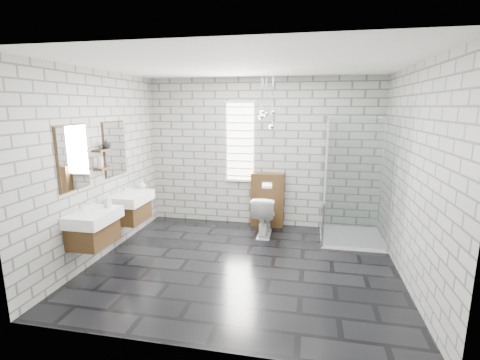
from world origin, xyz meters
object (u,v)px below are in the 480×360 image
(vanity_right, at_px, (129,199))
(cistern_panel, at_px, (267,200))
(toilet, at_px, (264,215))
(vanity_left, at_px, (91,218))
(shower_enclosure, at_px, (347,212))

(vanity_right, bearing_deg, cistern_panel, 33.07)
(cistern_panel, height_order, toilet, cistern_panel)
(vanity_left, distance_m, toilet, 2.78)
(cistern_panel, bearing_deg, shower_enclosure, -20.71)
(vanity_left, height_order, shower_enclosure, shower_enclosure)
(vanity_left, xyz_separation_m, toilet, (2.04, 1.84, -0.41))
(cistern_panel, height_order, shower_enclosure, shower_enclosure)
(cistern_panel, xyz_separation_m, shower_enclosure, (1.37, -0.52, 0.00))
(vanity_left, height_order, toilet, vanity_left)
(vanity_left, bearing_deg, vanity_right, 90.00)
(vanity_right, relative_size, shower_enclosure, 0.77)
(vanity_right, height_order, toilet, vanity_right)
(vanity_right, xyz_separation_m, toilet, (2.04, 0.86, -0.41))
(cistern_panel, xyz_separation_m, toilet, (0.00, -0.47, -0.15))
(vanity_left, bearing_deg, shower_enclosure, 27.74)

